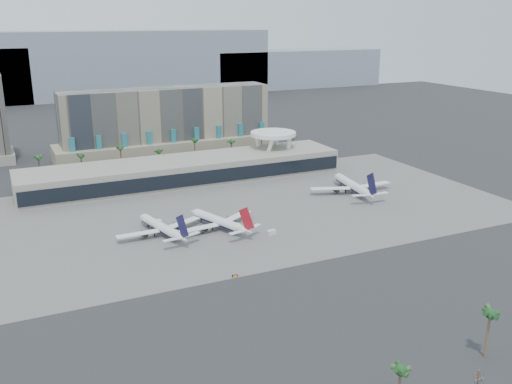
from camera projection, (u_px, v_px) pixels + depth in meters
name	position (u px, v px, depth m)	size (l,w,h in m)	color
ground	(280.00, 256.00, 208.41)	(900.00, 900.00, 0.00)	#232326
apron_pad	(224.00, 212.00, 256.09)	(260.00, 130.00, 0.06)	#5B5B59
mountain_ridge	(105.00, 69.00, 618.38)	(680.00, 60.00, 70.00)	gray
hotel	(168.00, 128.00, 358.73)	(140.00, 30.00, 42.00)	gray
terminal	(185.00, 169.00, 301.73)	(170.00, 32.50, 14.50)	#9F9A8B
saucer_structure	(273.00, 136.00, 325.71)	(26.00, 26.00, 21.89)	white
palm_row	(178.00, 148.00, 333.87)	(157.80, 2.80, 13.10)	brown
airliner_left	(162.00, 227.00, 227.59)	(36.53, 37.94, 13.31)	white
airliner_centre	(219.00, 221.00, 234.20)	(36.43, 37.65, 13.55)	white
airliner_right	(353.00, 186.00, 282.10)	(42.91, 44.44, 15.38)	white
service_vehicle_a	(156.00, 223.00, 238.03)	(4.84, 2.37, 2.37)	white
service_vehicle_b	(271.00, 232.00, 228.74)	(3.71, 2.12, 1.91)	silver
taxiway_sign	(235.00, 276.00, 191.37)	(2.04, 0.71, 0.92)	black
near_palm_a	(400.00, 375.00, 127.93)	(6.00, 6.00, 9.46)	brown
near_palm_b	(490.00, 319.00, 143.36)	(6.00, 6.00, 13.89)	brown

